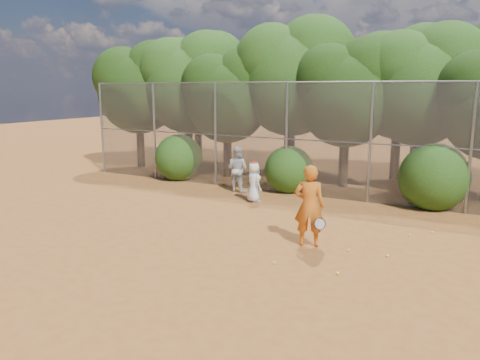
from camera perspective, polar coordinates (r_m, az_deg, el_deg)
The scene contains 23 objects.
ground at distance 11.70m, azimuth -1.56°, elevation -7.87°, with size 80.00×80.00×0.00m, color #985522.
fence_back at distance 16.65m, azimuth 8.48°, elevation 5.01°, with size 20.05×0.09×4.03m.
tree_0 at distance 23.12m, azimuth -12.14°, elevation 11.28°, with size 4.38×3.81×6.00m.
tree_1 at distance 21.99m, azimuth -6.22°, elevation 12.08°, with size 4.64×4.03×6.35m.
tree_2 at distance 20.06m, azimuth -1.39°, elevation 10.56°, with size 3.99×3.47×5.47m.
tree_3 at distance 19.87m, azimuth 6.54°, elevation 12.83°, with size 4.89×4.26×6.70m.
tree_4 at distance 18.48m, azimuth 13.07°, elevation 10.76°, with size 4.19×3.64×5.73m.
tree_5 at distance 18.76m, azimuth 21.31°, elevation 11.18°, with size 4.51×3.92×6.17m.
tree_9 at distance 24.46m, azimuth -5.06°, elevation 12.42°, with size 4.83×4.20×6.62m.
tree_10 at distance 22.29m, azimuth 6.31°, elevation 13.26°, with size 5.15×4.48×7.06m.
tree_11 at distance 20.50m, azimuth 19.12°, elevation 11.60°, with size 4.64×4.03×6.35m.
bush_0 at distance 19.83m, azimuth -7.47°, elevation 2.97°, with size 2.00×2.00×2.00m, color #1F4411.
bush_1 at distance 17.41m, azimuth 5.99°, elevation 1.51°, with size 1.80×1.80×1.80m, color #1F4411.
bush_2 at distance 16.17m, azimuth 22.59°, elevation 0.66°, with size 2.20×2.20×2.20m, color #1F4411.
player_yellow at distance 11.49m, azimuth 8.44°, elevation -3.11°, with size 0.92×0.67×2.02m.
player_teen at distance 15.77m, azimuth 1.71°, elevation -0.23°, with size 0.79×0.72×1.39m.
player_white at distance 17.34m, azimuth -0.31°, elevation 1.35°, with size 0.92×0.81×1.69m.
ball_0 at distance 11.50m, azimuth 13.05°, elevation -8.34°, with size 0.07×0.07×0.07m, color #DCEE2B.
ball_1 at distance 13.54m, azimuth 22.39°, elevation -5.92°, with size 0.07×0.07×0.07m, color #DCEE2B.
ball_2 at distance 10.12m, azimuth 11.79°, elevation -11.06°, with size 0.07×0.07×0.07m, color #DCEE2B.
ball_3 at distance 11.38m, azimuth 17.53°, elevation -8.81°, with size 0.07×0.07×0.07m, color #DCEE2B.
ball_4 at distance 10.48m, azimuth 4.21°, elevation -10.04°, with size 0.07×0.07×0.07m, color #DCEE2B.
ball_5 at distance 13.09m, azimuth 19.92°, elevation -6.32°, with size 0.07×0.07×0.07m, color #DCEE2B.
Camera 1 is at (5.56, -9.55, 3.85)m, focal length 35.00 mm.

